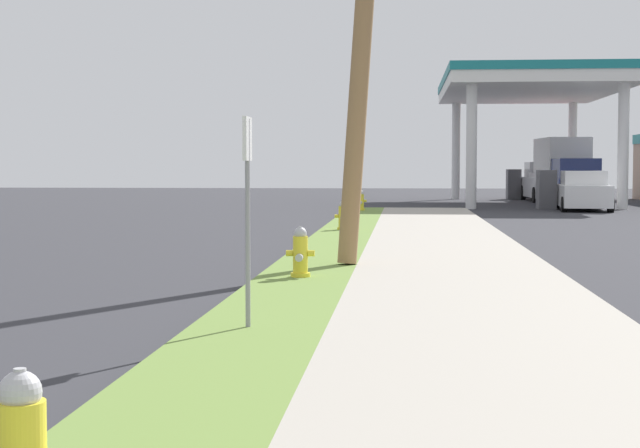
{
  "coord_description": "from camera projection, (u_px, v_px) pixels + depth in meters",
  "views": [
    {
      "loc": [
        2.18,
        0.95,
        1.74
      ],
      "look_at": [
        0.61,
        19.24,
        0.67
      ],
      "focal_mm": 55.22,
      "sensor_mm": 36.0,
      "label": 1
    }
  ],
  "objects": [
    {
      "name": "car_red_by_far_pump",
      "position": [
        547.0,
        186.0,
        52.89
      ],
      "size": [
        2.07,
        4.56,
        1.57
      ],
      "color": "red",
      "rests_on": "ground"
    },
    {
      "name": "utility_pole_midground",
      "position": [
        364.0,
        5.0,
        16.41
      ],
      "size": [
        1.19,
        1.57,
        8.48
      ],
      "color": "#937047",
      "rests_on": "grass_verge"
    },
    {
      "name": "fire_hydrant_third",
      "position": [
        343.0,
        217.0,
        25.27
      ],
      "size": [
        0.42,
        0.37,
        0.74
      ],
      "color": "yellow",
      "rests_on": "grass_verge"
    },
    {
      "name": "car_white_by_near_pump",
      "position": [
        583.0,
        192.0,
        39.02
      ],
      "size": [
        2.21,
        4.62,
        1.57
      ],
      "color": "white",
      "rests_on": "ground"
    },
    {
      "name": "fire_hydrant_second",
      "position": [
        300.0,
        255.0,
        14.45
      ],
      "size": [
        0.42,
        0.38,
        0.74
      ],
      "color": "yellow",
      "rests_on": "grass_verge"
    },
    {
      "name": "truck_navy_at_forecourt",
      "position": [
        565.0,
        172.0,
        46.65
      ],
      "size": [
        2.49,
        6.51,
        3.11
      ],
      "color": "navy",
      "rests_on": "ground"
    },
    {
      "name": "fire_hydrant_fourth",
      "position": [
        361.0,
        202.0,
        36.45
      ],
      "size": [
        0.42,
        0.38,
        0.74
      ],
      "color": "yellow",
      "rests_on": "grass_verge"
    },
    {
      "name": "truck_silver_on_apron",
      "position": [
        548.0,
        183.0,
        49.41
      ],
      "size": [
        2.2,
        5.43,
        1.97
      ],
      "color": "#BCBCC1",
      "rests_on": "ground"
    },
    {
      "name": "street_sign_post",
      "position": [
        247.0,
        177.0,
        9.87
      ],
      "size": [
        0.05,
        0.36,
        2.12
      ],
      "color": "gray",
      "rests_on": "grass_verge"
    }
  ]
}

